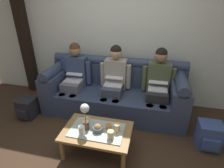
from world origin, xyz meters
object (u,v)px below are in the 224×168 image
(person_right, at_px, (158,82))
(backpack_left, at_px, (27,108))
(person_middle, at_px, (115,78))
(snack_bowl, at_px, (98,128))
(person_left, at_px, (75,74))
(cup_near_left, at_px, (111,134))
(cup_far_left, at_px, (86,120))
(flower_vase, at_px, (85,114))
(coffee_table, at_px, (97,133))
(couch, at_px, (115,92))
(cup_near_right, at_px, (109,127))
(cup_far_center, at_px, (82,131))
(backpack_right, at_px, (209,135))
(cup_far_right, at_px, (117,128))

(person_right, bearing_deg, backpack_left, -165.24)
(person_middle, relative_size, backpack_left, 3.50)
(backpack_left, bearing_deg, person_right, 14.76)
(snack_bowl, bearing_deg, person_left, 125.48)
(cup_near_left, xyz_separation_m, cup_far_left, (-0.39, 0.20, -0.01))
(person_middle, xyz_separation_m, flower_vase, (-0.14, -1.08, -0.06))
(person_right, distance_m, cup_near_left, 1.30)
(person_right, height_order, snack_bowl, person_right)
(coffee_table, relative_size, cup_far_left, 10.55)
(backpack_left, bearing_deg, couch, 21.96)
(person_left, height_order, cup_near_left, person_left)
(couch, bearing_deg, flower_vase, -97.49)
(cup_near_left, relative_size, cup_far_left, 1.20)
(person_right, xyz_separation_m, cup_near_right, (-0.60, -1.02, -0.25))
(couch, xyz_separation_m, backpack_left, (-1.45, -0.58, -0.19))
(couch, bearing_deg, person_middle, -90.00)
(snack_bowl, distance_m, cup_far_left, 0.24)
(coffee_table, bearing_deg, flower_vase, -173.20)
(snack_bowl, distance_m, backpack_left, 1.57)
(cup_near_left, bearing_deg, cup_far_left, 152.73)
(person_right, height_order, cup_far_left, person_right)
(backpack_left, bearing_deg, cup_far_left, -16.60)
(cup_near_right, distance_m, backpack_left, 1.67)
(cup_far_left, bearing_deg, person_middle, 79.23)
(coffee_table, bearing_deg, backpack_left, 161.63)
(person_middle, bearing_deg, flower_vase, -97.52)
(coffee_table, bearing_deg, cup_far_center, -139.27)
(coffee_table, xyz_separation_m, backpack_right, (1.50, 0.45, -0.13))
(cup_far_center, bearing_deg, cup_far_left, 96.85)
(couch, height_order, person_left, person_left)
(couch, relative_size, cup_far_right, 22.14)
(flower_vase, distance_m, cup_near_left, 0.41)
(backpack_right, bearing_deg, cup_far_center, -160.64)
(cup_far_right, bearing_deg, person_right, 64.67)
(cup_near_right, bearing_deg, coffee_table, -163.54)
(backpack_right, bearing_deg, person_left, 164.78)
(person_middle, relative_size, cup_near_right, 15.89)
(cup_near_right, relative_size, cup_far_left, 0.90)
(person_right, bearing_deg, cup_far_left, -134.28)
(person_middle, relative_size, flower_vase, 3.19)
(person_left, height_order, cup_far_right, person_left)
(cup_far_left, distance_m, backpack_right, 1.73)
(snack_bowl, bearing_deg, person_right, 55.92)
(cup_near_right, xyz_separation_m, backpack_right, (1.35, 0.40, -0.22))
(flower_vase, distance_m, cup_near_right, 0.35)
(person_left, bearing_deg, cup_far_center, -63.39)
(cup_far_center, bearing_deg, flower_vase, 84.32)
(person_middle, xyz_separation_m, cup_far_center, (-0.15, -1.19, -0.23))
(couch, relative_size, cup_near_left, 24.08)
(cup_near_left, xyz_separation_m, cup_far_right, (0.05, 0.13, 0.00))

